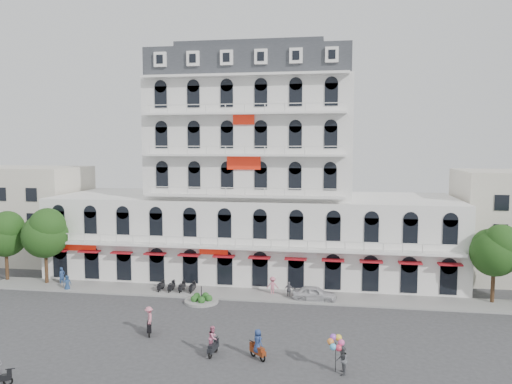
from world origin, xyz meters
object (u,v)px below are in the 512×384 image
object	(u,v)px
rider_center	(149,320)
balloon_vendor	(340,355)
parked_car	(314,293)
rider_east	(258,344)
rider_southwest	(213,340)

from	to	relation	value
rider_center	balloon_vendor	size ratio (longest dim) A/B	0.92
parked_car	rider_center	size ratio (longest dim) A/B	1.85
parked_car	balloon_vendor	world-z (taller)	balloon_vendor
rider_east	rider_center	distance (m)	9.61
rider_southwest	rider_center	size ratio (longest dim) A/B	0.96
parked_car	rider_east	xyz separation A→B (m)	(-3.34, -13.71, 0.36)
rider_east	rider_center	xyz separation A→B (m)	(-9.10, 3.08, 0.13)
rider_center	balloon_vendor	world-z (taller)	balloon_vendor
rider_southwest	balloon_vendor	xyz separation A→B (m)	(8.83, -1.46, 0.15)
rider_southwest	parked_car	bearing A→B (deg)	-18.36
parked_car	rider_center	xyz separation A→B (m)	(-12.44, -10.62, 0.49)
rider_east	balloon_vendor	xyz separation A→B (m)	(5.62, -1.37, 0.19)
parked_car	rider_east	size ratio (longest dim) A/B	1.94
parked_car	balloon_vendor	xyz separation A→B (m)	(2.29, -15.07, 0.54)
parked_car	balloon_vendor	bearing A→B (deg)	-167.60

